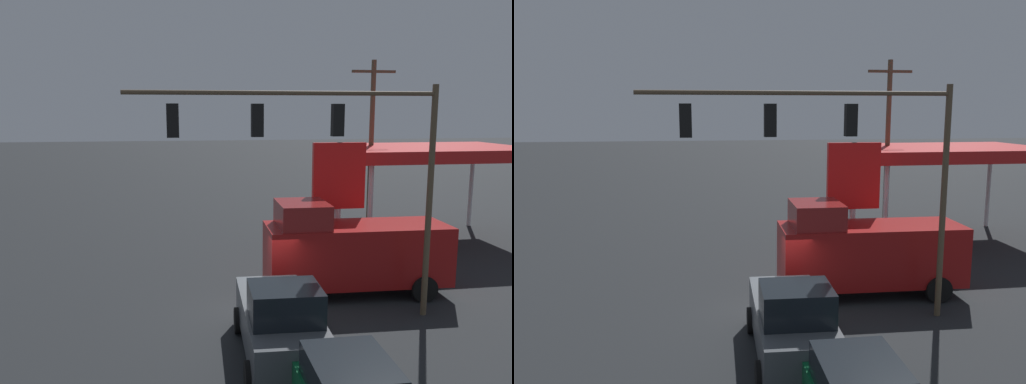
{
  "view_description": "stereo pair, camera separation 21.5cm",
  "coord_description": "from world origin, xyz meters",
  "views": [
    {
      "loc": [
        2.79,
        15.79,
        6.89
      ],
      "look_at": [
        0.0,
        -2.0,
        3.94
      ],
      "focal_mm": 35.0,
      "sensor_mm": 36.0,
      "label": 1
    },
    {
      "loc": [
        2.57,
        15.82,
        6.89
      ],
      "look_at": [
        0.0,
        -2.0,
        3.94
      ],
      "focal_mm": 35.0,
      "sensor_mm": 36.0,
      "label": 2
    }
  ],
  "objects": [
    {
      "name": "pickup_parked",
      "position": [
        0.11,
        3.02,
        1.11
      ],
      "size": [
        2.42,
        5.27,
        2.4
      ],
      "rotation": [
        0.0,
        0.0,
        1.53
      ],
      "color": "#474C51",
      "rests_on": "ground"
    },
    {
      "name": "traffic_signal_assembly",
      "position": [
        -1.77,
        0.7,
        5.83
      ],
      "size": [
        9.84,
        0.43,
        7.71
      ],
      "color": "brown",
      "rests_on": "ground"
    },
    {
      "name": "price_sign",
      "position": [
        -3.64,
        -3.51,
        4.0
      ],
      "size": [
        2.18,
        0.27,
        5.62
      ],
      "color": "silver",
      "rests_on": "ground"
    },
    {
      "name": "ground_plane",
      "position": [
        0.0,
        0.0,
        0.0
      ],
      "size": [
        200.0,
        200.0,
        0.0
      ],
      "primitive_type": "plane",
      "color": "black"
    },
    {
      "name": "gas_station_canopy",
      "position": [
        -10.28,
        -8.72,
        4.66
      ],
      "size": [
        9.65,
        6.54,
        5.03
      ],
      "color": "red",
      "rests_on": "ground"
    },
    {
      "name": "utility_pole",
      "position": [
        -7.56,
        -9.96,
        5.04
      ],
      "size": [
        2.4,
        0.26,
        9.52
      ],
      "color": "brown",
      "rests_on": "ground"
    },
    {
      "name": "delivery_truck",
      "position": [
        -3.57,
        -1.56,
        1.69
      ],
      "size": [
        6.86,
        2.71,
        3.58
      ],
      "rotation": [
        0.0,
        0.0,
        -0.03
      ],
      "color": "maroon",
      "rests_on": "ground"
    }
  ]
}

